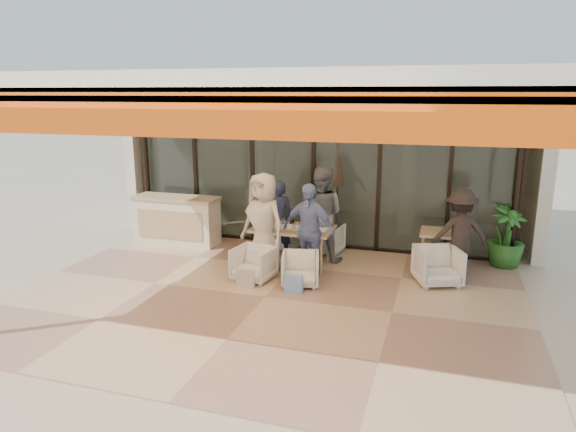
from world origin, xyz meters
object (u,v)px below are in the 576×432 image
at_px(diner_grey, 321,214).
at_px(potted_palm, 506,237).
at_px(dining_table, 292,230).
at_px(chair_near_left, 254,262).
at_px(diner_periwinkle, 308,230).
at_px(chair_far_right, 326,237).
at_px(host_counter, 177,220).
at_px(side_table, 440,237).
at_px(chair_far_left, 287,235).
at_px(chair_near_right, 300,268).
at_px(diner_cream, 263,223).
at_px(standing_woman, 460,234).
at_px(side_chair, 438,264).
at_px(diner_navy, 279,219).

bearing_deg(diner_grey, potted_palm, -170.88).
distance_m(dining_table, chair_near_left, 1.10).
bearing_deg(diner_grey, dining_table, 44.43).
height_order(diner_periwinkle, potted_palm, diner_periwinkle).
distance_m(dining_table, potted_palm, 3.97).
xyz_separation_m(chair_far_right, potted_palm, (3.39, 0.14, 0.26)).
bearing_deg(diner_periwinkle, host_counter, 172.61).
bearing_deg(diner_periwinkle, side_table, 35.30).
height_order(chair_far_left, diner_periwinkle, diner_periwinkle).
bearing_deg(chair_near_right, diner_cream, 135.20).
bearing_deg(standing_woman, side_chair, 39.83).
height_order(chair_near_right, side_chair, side_chair).
xyz_separation_m(side_chair, potted_palm, (1.17, 1.31, 0.23)).
bearing_deg(diner_cream, side_chair, 24.72).
distance_m(diner_grey, side_chair, 2.38).
bearing_deg(chair_near_left, chair_near_right, 8.46).
xyz_separation_m(chair_far_right, side_table, (2.22, -0.42, 0.31)).
xyz_separation_m(chair_far_left, diner_navy, (0.00, -0.50, 0.45)).
relative_size(host_counter, side_chair, 2.55).
xyz_separation_m(diner_periwinkle, side_table, (2.22, 0.98, -0.20)).
height_order(host_counter, side_table, host_counter).
height_order(side_table, side_chair, side_table).
xyz_separation_m(chair_far_right, chair_near_left, (-0.84, -1.90, -0.00)).
distance_m(chair_far_left, side_chair, 3.27).
distance_m(side_table, potted_palm, 1.30).
distance_m(chair_far_right, chair_near_right, 1.90).
distance_m(chair_far_left, chair_far_right, 0.84).
bearing_deg(potted_palm, diner_navy, -171.38).
bearing_deg(chair_near_right, standing_woman, 11.55).
bearing_deg(chair_far_left, diner_periwinkle, 138.45).
xyz_separation_m(host_counter, standing_woman, (5.76, -0.38, 0.27)).
relative_size(dining_table, side_table, 2.01).
bearing_deg(chair_near_left, side_table, 34.38).
xyz_separation_m(host_counter, chair_far_right, (3.22, 0.31, -0.20)).
xyz_separation_m(host_counter, chair_far_left, (2.38, 0.31, -0.21)).
height_order(host_counter, diner_cream, diner_cream).
xyz_separation_m(side_table, side_chair, (0.00, -0.75, -0.28)).
relative_size(diner_periwinkle, potted_palm, 1.41).
bearing_deg(chair_near_right, host_counter, 139.66).
bearing_deg(side_table, host_counter, 178.88).
bearing_deg(diner_cream, diner_periwinkle, 20.33).
relative_size(diner_cream, standing_woman, 1.14).
height_order(dining_table, diner_periwinkle, diner_periwinkle).
distance_m(chair_near_left, diner_grey, 1.74).
xyz_separation_m(dining_table, diner_navy, (-0.41, 0.44, 0.08)).
relative_size(chair_near_right, side_table, 0.85).
xyz_separation_m(chair_near_right, diner_grey, (0.00, 1.40, 0.61)).
bearing_deg(diner_grey, side_table, -179.39).
xyz_separation_m(chair_far_right, standing_woman, (2.54, -0.68, 0.47)).
xyz_separation_m(diner_cream, standing_woman, (3.38, 0.72, -0.11)).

